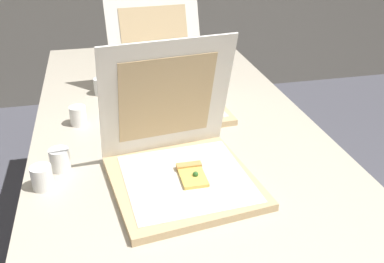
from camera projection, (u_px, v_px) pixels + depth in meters
The scene contains 7 objects.
table at pixel (177, 139), 1.53m from camera, with size 0.98×2.06×0.76m.
pizza_box_front at pixel (180, 163), 1.19m from camera, with size 0.43×0.43×0.39m.
pizza_box_middle at pixel (168, 92), 1.65m from camera, with size 0.42×0.52×0.39m.
cup_white_mid at pixel (78, 115), 1.51m from camera, with size 0.06×0.06×0.07m, color white.
cup_white_near_left at pixel (42, 177), 1.17m from camera, with size 0.06×0.06×0.07m, color white.
cup_white_far at pixel (101, 86), 1.76m from camera, with size 0.06×0.06×0.07m, color white.
cup_white_near_center at pixel (60, 160), 1.25m from camera, with size 0.06×0.06×0.07m, color white.
Camera 1 is at (-0.25, -0.75, 1.45)m, focal length 39.98 mm.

